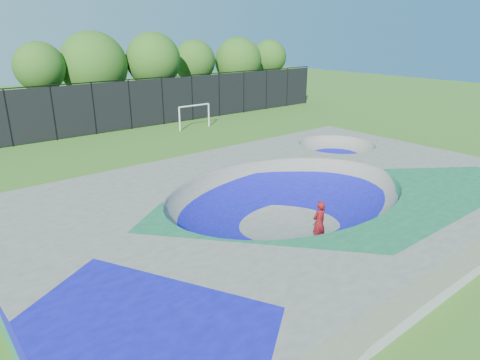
# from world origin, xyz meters

# --- Properties ---
(ground) EXTENTS (120.00, 120.00, 0.00)m
(ground) POSITION_xyz_m (0.00, 0.00, 0.00)
(ground) COLOR #33631B
(ground) RESTS_ON ground
(skate_deck) EXTENTS (22.00, 14.00, 1.50)m
(skate_deck) POSITION_xyz_m (0.00, 0.00, 0.75)
(skate_deck) COLOR gray
(skate_deck) RESTS_ON ground
(skater) EXTENTS (0.66, 0.45, 1.74)m
(skater) POSITION_xyz_m (-0.53, -2.13, 0.87)
(skater) COLOR red
(skater) RESTS_ON ground
(skateboard) EXTENTS (0.79, 0.28, 0.05)m
(skateboard) POSITION_xyz_m (-0.53, -2.13, 0.03)
(skateboard) COLOR black
(skateboard) RESTS_ON ground
(soccer_goal) EXTENTS (2.99, 0.12, 1.97)m
(soccer_goal) POSITION_xyz_m (7.13, 17.86, 1.37)
(soccer_goal) COLOR silver
(soccer_goal) RESTS_ON ground
(fence) EXTENTS (48.09, 0.09, 4.04)m
(fence) POSITION_xyz_m (0.00, 21.00, 2.10)
(fence) COLOR black
(fence) RESTS_ON ground
(treeline) EXTENTS (50.78, 7.15, 8.62)m
(treeline) POSITION_xyz_m (-1.22, 26.15, 4.95)
(treeline) COLOR #4A3625
(treeline) RESTS_ON ground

